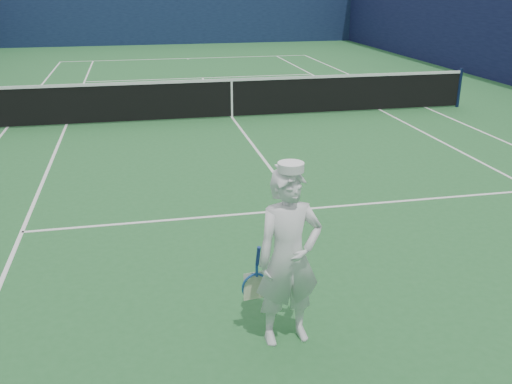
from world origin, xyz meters
TOP-DOWN VIEW (x-y plane):
  - ground at (0.00, 0.00)m, footprint 80.00×80.00m
  - court_markings at (0.00, 0.00)m, footprint 11.03×23.83m
  - windscreen_fence at (0.00, 0.00)m, footprint 20.12×36.12m
  - tennis_net at (0.00, 0.00)m, footprint 12.88×0.09m
  - tennis_player at (-1.09, -9.62)m, footprint 0.79×0.49m

SIDE VIEW (x-z plane):
  - ground at x=0.00m, z-range 0.00..0.00m
  - court_markings at x=0.00m, z-range 0.00..0.01m
  - tennis_net at x=0.00m, z-range 0.02..1.09m
  - tennis_player at x=-1.09m, z-range -0.02..1.81m
  - windscreen_fence at x=0.00m, z-range 0.00..4.00m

